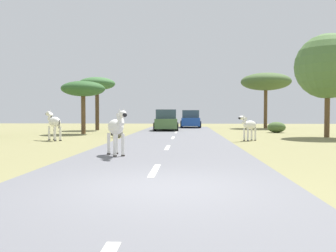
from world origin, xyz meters
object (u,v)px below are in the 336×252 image
car_0 (166,121)px  tree_4 (328,66)px  car_1 (191,120)px  tree_0 (266,82)px  rock_0 (117,133)px  zebra_3 (54,122)px  tree_1 (97,85)px  bush_1 (276,127)px  tree_2 (83,89)px  zebra_1 (249,125)px  zebra_0 (116,128)px

car_0 → tree_4: tree_4 is taller
car_1 → tree_0: (7.42, -0.22, 3.73)m
car_0 → rock_0: size_ratio=5.97×
car_0 → car_1: 6.52m
tree_4 → tree_0: bearing=93.3°
zebra_3 → tree_1: 12.46m
car_0 → bush_1: car_0 is taller
car_1 → tree_2: size_ratio=1.15×
zebra_3 → rock_0: (2.97, 2.45, -0.71)m
car_1 → tree_4: size_ratio=0.69×
bush_1 → tree_4: bearing=-71.4°
zebra_1 → bush_1: 9.10m
zebra_1 → zebra_3: size_ratio=0.85×
car_0 → rock_0: bearing=-108.8°
zebra_0 → zebra_3: zebra_3 is taller
tree_0 → bush_1: 9.41m
zebra_0 → tree_1: (-5.48, 19.23, 3.00)m
car_0 → rock_0: car_0 is taller
car_1 → tree_0: 8.31m
car_0 → rock_0: (-2.47, -8.71, -0.57)m
zebra_3 → tree_2: 6.76m
zebra_3 → tree_2: bearing=47.6°
zebra_0 → zebra_1: (5.67, 7.50, -0.15)m
tree_4 → bush_1: bearing=108.6°
tree_2 → tree_4: (16.01, -2.91, 1.15)m
car_0 → tree_1: (-6.09, 0.92, 3.14)m
car_0 → car_1: size_ratio=1.02×
zebra_3 → tree_4: size_ratio=0.26×
zebra_0 → zebra_1: 9.40m
zebra_0 → zebra_3: bearing=-84.5°
zebra_3 → car_1: 18.89m
zebra_0 → car_0: (0.61, 18.31, -0.14)m
tree_0 → tree_4: bearing=-86.7°
zebra_0 → tree_2: 14.62m
bush_1 → tree_2: bearing=-170.7°
tree_1 → zebra_3: bearing=-86.9°
zebra_0 → zebra_3: (-4.82, 7.16, -0.00)m
tree_2 → tree_1: bearing=94.2°
car_0 → bush_1: bearing=-18.8°
zebra_0 → tree_4: bearing=-164.3°
zebra_0 → tree_1: tree_1 is taller
zebra_3 → rock_0: 3.91m
rock_0 → tree_2: bearing=129.1°
tree_1 → tree_2: 5.76m
zebra_0 → zebra_1: bearing=-155.6°
car_1 → bush_1: (6.45, -8.60, -0.44)m
tree_2 → bush_1: tree_2 is taller
zebra_1 → tree_4: size_ratio=0.22×
tree_1 → rock_0: 10.94m
car_0 → zebra_1: bearing=-67.8°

